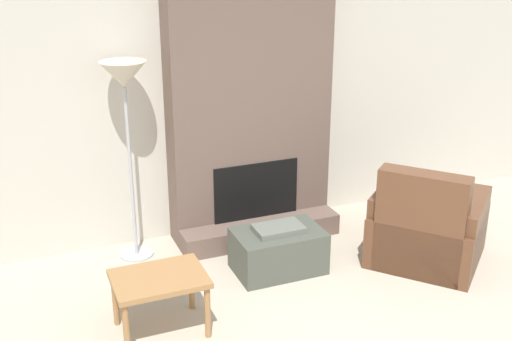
# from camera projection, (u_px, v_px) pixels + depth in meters

# --- Properties ---
(wall_back) EXTENTS (7.24, 0.06, 2.60)m
(wall_back) POSITION_uv_depth(u_px,v_px,m) (242.00, 95.00, 5.95)
(wall_back) COLOR beige
(wall_back) RESTS_ON ground_plane
(fireplace) EXTENTS (1.51, 0.57, 2.60)m
(fireplace) POSITION_uv_depth(u_px,v_px,m) (250.00, 108.00, 5.80)
(fireplace) COLOR brown
(fireplace) RESTS_ON ground_plane
(ottoman) EXTENTS (0.75, 0.48, 0.42)m
(ottoman) POSITION_uv_depth(u_px,v_px,m) (278.00, 250.00, 5.44)
(ottoman) COLOR #474C42
(ottoman) RESTS_ON ground_plane
(armchair) EXTENTS (1.25, 1.25, 0.92)m
(armchair) POSITION_uv_depth(u_px,v_px,m) (426.00, 231.00, 5.55)
(armchair) COLOR brown
(armchair) RESTS_ON ground_plane
(side_table) EXTENTS (0.66, 0.48, 0.45)m
(side_table) POSITION_uv_depth(u_px,v_px,m) (159.00, 284.00, 4.54)
(side_table) COLOR #9E7042
(side_table) RESTS_ON ground_plane
(floor_lamp_left) EXTENTS (0.38, 0.38, 1.75)m
(floor_lamp_left) POSITION_uv_depth(u_px,v_px,m) (125.00, 88.00, 5.22)
(floor_lamp_left) COLOR #ADADB2
(floor_lamp_left) RESTS_ON ground_plane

